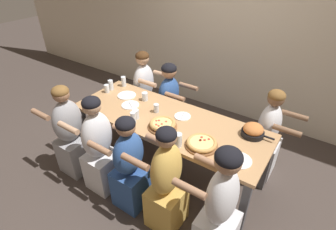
# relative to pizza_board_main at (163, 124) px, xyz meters

# --- Properties ---
(ground_plane) EXTENTS (18.00, 18.00, 0.00)m
(ground_plane) POSITION_rel_pizza_board_main_xyz_m (-0.04, 0.16, -0.79)
(ground_plane) COLOR #423833
(ground_plane) RESTS_ON ground
(restaurant_back_panel) EXTENTS (10.00, 0.06, 3.20)m
(restaurant_back_panel) POSITION_rel_pizza_board_main_xyz_m (-0.04, 1.90, 0.81)
(restaurant_back_panel) COLOR beige
(restaurant_back_panel) RESTS_ON ground
(dining_table) EXTENTS (2.26, 0.82, 0.76)m
(dining_table) POSITION_rel_pizza_board_main_xyz_m (-0.04, 0.16, -0.12)
(dining_table) COLOR tan
(dining_table) RESTS_ON ground
(pizza_board_main) EXTENTS (0.31, 0.31, 0.07)m
(pizza_board_main) POSITION_rel_pizza_board_main_xyz_m (0.00, 0.00, 0.00)
(pizza_board_main) COLOR brown
(pizza_board_main) RESTS_ON dining_table
(pizza_board_second) EXTENTS (0.32, 0.32, 0.06)m
(pizza_board_second) POSITION_rel_pizza_board_main_xyz_m (0.49, -0.04, -0.00)
(pizza_board_second) COLOR brown
(pizza_board_second) RESTS_ON dining_table
(skillet_bowl) EXTENTS (0.33, 0.23, 0.13)m
(skillet_bowl) POSITION_rel_pizza_board_main_xyz_m (0.84, 0.40, 0.02)
(skillet_bowl) COLOR black
(skillet_bowl) RESTS_ON dining_table
(empty_plate_a) EXTENTS (0.21, 0.21, 0.02)m
(empty_plate_a) POSITION_rel_pizza_board_main_xyz_m (-0.58, 0.14, -0.03)
(empty_plate_a) COLOR white
(empty_plate_a) RESTS_ON dining_table
(empty_plate_b) EXTENTS (0.18, 0.18, 0.02)m
(empty_plate_b) POSITION_rel_pizza_board_main_xyz_m (0.07, 0.29, -0.03)
(empty_plate_b) COLOR white
(empty_plate_b) RESTS_ON dining_table
(empty_plate_c) EXTENTS (0.23, 0.23, 0.02)m
(empty_plate_c) POSITION_rel_pizza_board_main_xyz_m (0.87, -0.03, -0.03)
(empty_plate_c) COLOR white
(empty_plate_c) RESTS_ON dining_table
(empty_plate_d) EXTENTS (0.24, 0.24, 0.02)m
(empty_plate_d) POSITION_rel_pizza_board_main_xyz_m (-0.78, 0.30, -0.03)
(empty_plate_d) COLOR white
(empty_plate_d) RESTS_ON dining_table
(cocktail_glass_blue) EXTENTS (0.08, 0.08, 0.12)m
(cocktail_glass_blue) POSITION_rel_pizza_board_main_xyz_m (0.19, -0.11, 0.01)
(cocktail_glass_blue) COLOR silver
(cocktail_glass_blue) RESTS_ON dining_table
(drinking_glass_a) EXTENTS (0.06, 0.06, 0.13)m
(drinking_glass_a) POSITION_rel_pizza_board_main_xyz_m (-0.31, -0.11, 0.02)
(drinking_glass_a) COLOR silver
(drinking_glass_a) RESTS_ON dining_table
(drinking_glass_b) EXTENTS (0.06, 0.06, 0.11)m
(drinking_glass_b) POSITION_rel_pizza_board_main_xyz_m (-1.05, 0.23, 0.02)
(drinking_glass_b) COLOR silver
(drinking_glass_b) RESTS_ON dining_table
(drinking_glass_c) EXTENTS (0.06, 0.06, 0.14)m
(drinking_glass_c) POSITION_rel_pizza_board_main_xyz_m (-0.99, 0.49, 0.03)
(drinking_glass_c) COLOR silver
(drinking_glass_c) RESTS_ON dining_table
(drinking_glass_d) EXTENTS (0.06, 0.06, 0.10)m
(drinking_glass_d) POSITION_rel_pizza_board_main_xyz_m (-0.23, 0.21, 0.01)
(drinking_glass_d) COLOR silver
(drinking_glass_d) RESTS_ON dining_table
(drinking_glass_e) EXTENTS (0.07, 0.07, 0.11)m
(drinking_glass_e) POSITION_rel_pizza_board_main_xyz_m (-0.51, 0.35, 0.01)
(drinking_glass_e) COLOR silver
(drinking_glass_e) RESTS_ON dining_table
(drinking_glass_f) EXTENTS (0.08, 0.08, 0.11)m
(drinking_glass_f) POSITION_rel_pizza_board_main_xyz_m (-0.35, -0.03, 0.01)
(drinking_glass_f) COLOR silver
(drinking_glass_f) RESTS_ON dining_table
(drinking_glass_g) EXTENTS (0.07, 0.07, 0.14)m
(drinking_glass_g) POSITION_rel_pizza_board_main_xyz_m (0.30, -0.17, 0.03)
(drinking_glass_g) COLOR silver
(drinking_glass_g) RESTS_ON dining_table
(drinking_glass_h) EXTENTS (0.07, 0.07, 0.13)m
(drinking_glass_h) POSITION_rel_pizza_board_main_xyz_m (-1.06, 0.32, 0.02)
(drinking_glass_h) COLOR silver
(drinking_glass_h) RESTS_ON dining_table
(diner_near_midright) EXTENTS (0.51, 0.40, 1.17)m
(diner_near_midright) POSITION_rel_pizza_board_main_xyz_m (0.36, -0.46, -0.26)
(diner_near_midright) COLOR gold
(diner_near_midright) RESTS_ON ground
(diner_near_left) EXTENTS (0.51, 0.40, 1.16)m
(diner_near_left) POSITION_rel_pizza_board_main_xyz_m (-0.99, -0.46, -0.27)
(diner_near_left) COLOR #99999E
(diner_near_left) RESTS_ON ground
(diner_near_right) EXTENTS (0.51, 0.40, 1.21)m
(diner_near_right) POSITION_rel_pizza_board_main_xyz_m (0.90, -0.46, -0.23)
(diner_near_right) COLOR silver
(diner_near_right) RESTS_ON ground
(diner_near_center) EXTENTS (0.51, 0.40, 1.10)m
(diner_near_center) POSITION_rel_pizza_board_main_xyz_m (-0.08, -0.46, -0.29)
(diner_near_center) COLOR #2D5193
(diner_near_center) RESTS_ON ground
(diner_far_midleft) EXTENTS (0.51, 0.40, 1.10)m
(diner_far_midleft) POSITION_rel_pizza_board_main_xyz_m (-0.45, 0.79, -0.28)
(diner_far_midleft) COLOR #2D5193
(diner_far_midleft) RESTS_ON ground
(diner_far_left) EXTENTS (0.51, 0.40, 1.18)m
(diner_far_left) POSITION_rel_pizza_board_main_xyz_m (-0.89, 0.79, -0.25)
(diner_far_left) COLOR silver
(diner_far_left) RESTS_ON ground
(diner_far_right) EXTENTS (0.51, 0.40, 1.12)m
(diner_far_right) POSITION_rel_pizza_board_main_xyz_m (0.91, 0.79, -0.28)
(diner_far_right) COLOR silver
(diner_far_right) RESTS_ON ground
(diner_near_midleft) EXTENTS (0.51, 0.40, 1.18)m
(diner_near_midleft) POSITION_rel_pizza_board_main_xyz_m (-0.51, -0.46, -0.26)
(diner_near_midleft) COLOR silver
(diner_near_midleft) RESTS_ON ground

